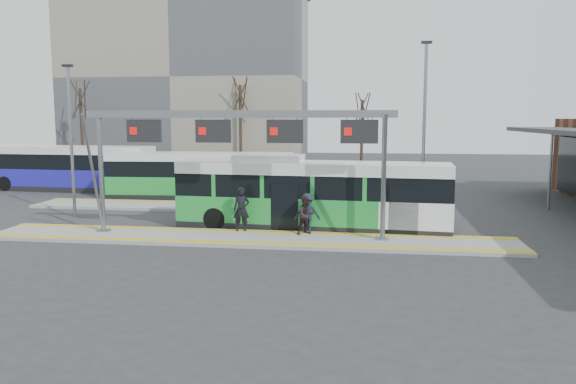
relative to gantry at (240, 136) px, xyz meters
name	(u,v)px	position (x,y,z in m)	size (l,w,h in m)	color
ground	(248,240)	(0.35, -0.25, -4.30)	(120.00, 120.00, 0.00)	#2D2D30
platform_main	(248,239)	(0.35, -0.25, -4.22)	(22.00, 3.00, 0.15)	gray
platform_second	(209,207)	(-3.65, 7.75, -4.22)	(20.00, 3.00, 0.15)	gray
tactile_main	(248,237)	(0.35, -0.25, -4.14)	(22.00, 2.65, 0.02)	gold
tactile_second	(214,202)	(-3.65, 8.90, -4.14)	(20.00, 0.35, 0.02)	gold
gantry	(240,136)	(0.00, 0.00, 0.00)	(13.00, 1.68, 5.20)	slate
apartment_block	(189,78)	(-13.65, 35.75, 4.91)	(24.50, 12.50, 18.40)	gray
hero_bus	(312,195)	(2.70, 2.58, -2.76)	(12.40, 3.44, 3.37)	black
bg_bus_green	(201,176)	(-5.17, 11.38, -2.87)	(11.67, 3.16, 2.89)	black
bg_bus_blue	(69,169)	(-15.51, 13.97, -2.77)	(12.02, 3.23, 3.10)	black
passenger_a	(241,209)	(-0.18, 0.85, -3.19)	(0.70, 0.46, 1.92)	black
passenger_b	(306,215)	(2.66, 0.62, -3.34)	(0.79, 0.61, 1.62)	black
passenger_c	(307,213)	(2.70, 0.85, -3.29)	(1.11, 0.64, 1.71)	#1A2230
tree_left	(240,97)	(-6.64, 29.15, 2.65)	(1.40, 1.40, 9.17)	#382B21
tree_mid	(362,110)	(4.65, 29.81, 1.47)	(1.40, 1.40, 7.60)	#382B21
tree_far	(80,100)	(-21.29, 26.85, 2.39)	(1.40, 1.40, 8.82)	#382B21
lamp_west	(71,137)	(-9.57, 3.84, -0.22)	(0.50, 0.25, 7.67)	slate
lamp_east	(424,128)	(7.86, 5.19, 0.27)	(0.50, 0.25, 8.65)	slate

